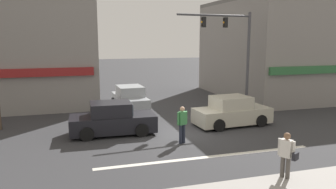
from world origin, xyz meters
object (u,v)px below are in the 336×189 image
sedan_parked_curbside (130,99)px  pedestrian_mid_crossing (182,122)px  pedestrian_foreground_with_bag (287,154)px  sedan_crossing_rightbound (113,120)px  traffic_light_mast (235,46)px  sedan_approaching_near (232,112)px

sedan_parked_curbside → pedestrian_mid_crossing: pedestrian_mid_crossing is taller
pedestrian_foreground_with_bag → sedan_crossing_rightbound: bearing=123.4°
pedestrian_foreground_with_bag → pedestrian_mid_crossing: size_ratio=1.00×
traffic_light_mast → pedestrian_foreground_with_bag: size_ratio=3.71×
sedan_approaching_near → pedestrian_mid_crossing: (-3.56, -2.16, 0.24)m
sedan_crossing_rightbound → sedan_parked_curbside: bearing=71.4°
sedan_approaching_near → pedestrian_mid_crossing: pedestrian_mid_crossing is taller
traffic_light_mast → pedestrian_foreground_with_bag: (-3.13, -9.63, -3.22)m
traffic_light_mast → sedan_crossing_rightbound: (-7.82, -2.53, -3.46)m
sedan_parked_curbside → pedestrian_foreground_with_bag: pedestrian_foreground_with_bag is taller
sedan_crossing_rightbound → pedestrian_mid_crossing: 3.64m
sedan_approaching_near → pedestrian_foreground_with_bag: bearing=-103.4°
sedan_crossing_rightbound → pedestrian_foreground_with_bag: 8.51m
pedestrian_foreground_with_bag → traffic_light_mast: bearing=72.0°
sedan_approaching_near → sedan_parked_curbside: (-4.58, 5.38, 0.00)m
traffic_light_mast → sedan_approaching_near: 4.63m
sedan_approaching_near → sedan_parked_curbside: same height
sedan_parked_curbside → pedestrian_foreground_with_bag: (2.93, -12.32, 0.24)m
traffic_light_mast → pedestrian_foreground_with_bag: 10.63m
pedestrian_foreground_with_bag → sedan_approaching_near: bearing=76.6°
sedan_parked_curbside → traffic_light_mast: bearing=-23.9°
sedan_crossing_rightbound → pedestrian_foreground_with_bag: size_ratio=2.48×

